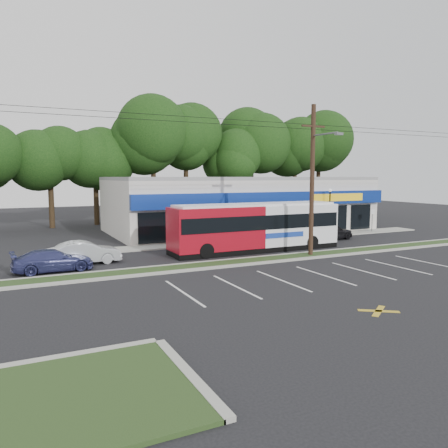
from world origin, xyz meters
TOP-DOWN VIEW (x-y plane):
  - ground at (0.00, 0.00)m, footprint 120.00×120.00m
  - grass_strip at (0.00, 1.00)m, footprint 40.00×1.60m
  - curb_south at (0.00, 0.15)m, footprint 40.00×0.25m
  - curb_north at (0.00, 1.85)m, footprint 40.00×0.25m
  - grass_island at (-15.00, -12.00)m, footprint 8.00×5.00m
  - sidewalk at (5.00, 9.00)m, footprint 32.00×2.20m
  - strip_mall at (5.50, 15.91)m, footprint 25.00×12.55m
  - utility_pole at (2.83, 0.93)m, footprint 50.00×2.77m
  - lamp_post at (11.00, 8.80)m, footprint 0.30×0.30m
  - sign_post at (16.00, 8.57)m, footprint 0.45×0.10m
  - tree_line at (4.00, 26.00)m, footprint 46.76×6.76m
  - metrobus at (0.80, 4.50)m, footprint 12.76×2.73m
  - car_dark at (9.13, 6.44)m, footprint 4.56×2.45m
  - car_silver at (-11.08, 4.92)m, footprint 4.32×1.58m
  - car_blue at (-13.00, 3.50)m, footprint 4.47×2.05m
  - pedestrian_a at (6.50, 8.50)m, footprint 0.63×0.44m
  - pedestrian_b at (9.00, 8.41)m, footprint 0.98×0.83m

SIDE VIEW (x-z plane):
  - ground at x=0.00m, z-range 0.00..0.00m
  - sidewalk at x=5.00m, z-range 0.00..0.10m
  - grass_strip at x=0.00m, z-range 0.00..0.12m
  - grass_island at x=-15.00m, z-range 0.00..0.12m
  - curb_south at x=0.00m, z-range 0.00..0.14m
  - curb_north at x=0.00m, z-range 0.00..0.14m
  - car_blue at x=-13.00m, z-range 0.00..1.27m
  - car_silver at x=-11.08m, z-range 0.00..1.41m
  - car_dark at x=9.13m, z-range 0.00..1.47m
  - pedestrian_a at x=6.50m, z-range 0.00..1.65m
  - pedestrian_b at x=9.00m, z-range 0.00..1.77m
  - sign_post at x=16.00m, z-range 0.44..2.67m
  - metrobus at x=0.80m, z-range 0.10..3.53m
  - strip_mall at x=5.50m, z-range 0.00..5.30m
  - lamp_post at x=11.00m, z-range 0.55..4.80m
  - utility_pole at x=2.83m, z-range 0.41..10.41m
  - tree_line at x=4.00m, z-range 2.50..14.33m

